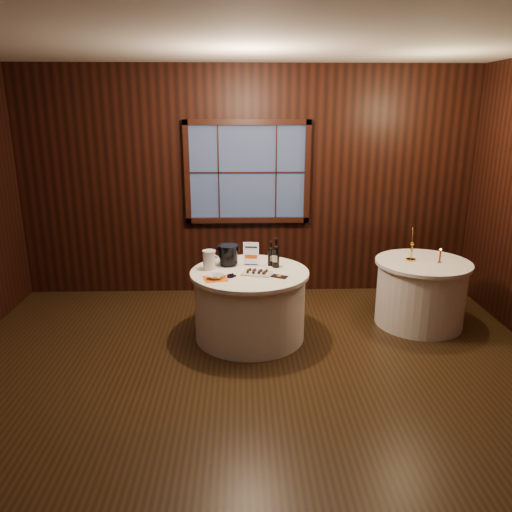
{
  "coord_description": "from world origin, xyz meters",
  "views": [
    {
      "loc": [
        -0.09,
        -4.1,
        2.45
      ],
      "look_at": [
        0.07,
        0.9,
        0.97
      ],
      "focal_mm": 35.0,
      "sensor_mm": 36.0,
      "label": 1
    }
  ],
  "objects_px": {
    "sign_stand": "(251,257)",
    "cracker_bowl": "(215,277)",
    "side_table": "(420,293)",
    "port_bottle_left": "(271,255)",
    "chocolate_box": "(279,277)",
    "glass_pitcher": "(209,260)",
    "ice_bucket": "(228,255)",
    "chocolate_plate": "(257,272)",
    "red_candle": "(440,257)",
    "main_table": "(250,304)",
    "grape_bunch": "(232,276)",
    "port_bottle_right": "(276,255)",
    "brass_candlestick": "(412,249)"
  },
  "relations": [
    {
      "from": "cracker_bowl",
      "to": "port_bottle_left",
      "type": "bearing_deg",
      "value": 36.33
    },
    {
      "from": "sign_stand",
      "to": "port_bottle_left",
      "type": "xyz_separation_m",
      "value": [
        0.22,
        0.0,
        0.03
      ]
    },
    {
      "from": "main_table",
      "to": "port_bottle_left",
      "type": "xyz_separation_m",
      "value": [
        0.24,
        0.2,
        0.5
      ]
    },
    {
      "from": "ice_bucket",
      "to": "glass_pitcher",
      "type": "distance_m",
      "value": 0.24
    },
    {
      "from": "chocolate_plate",
      "to": "chocolate_box",
      "type": "distance_m",
      "value": 0.25
    },
    {
      "from": "main_table",
      "to": "port_bottle_left",
      "type": "relative_size",
      "value": 4.6
    },
    {
      "from": "side_table",
      "to": "port_bottle_right",
      "type": "distance_m",
      "value": 1.8
    },
    {
      "from": "ice_bucket",
      "to": "grape_bunch",
      "type": "bearing_deg",
      "value": -84.39
    },
    {
      "from": "port_bottle_left",
      "to": "cracker_bowl",
      "type": "bearing_deg",
      "value": -168.5
    },
    {
      "from": "brass_candlestick",
      "to": "red_candle",
      "type": "xyz_separation_m",
      "value": [
        0.29,
        -0.1,
        -0.08
      ]
    },
    {
      "from": "chocolate_box",
      "to": "sign_stand",
      "type": "bearing_deg",
      "value": 151.94
    },
    {
      "from": "port_bottle_left",
      "to": "ice_bucket",
      "type": "bearing_deg",
      "value": 152.4
    },
    {
      "from": "main_table",
      "to": "ice_bucket",
      "type": "bearing_deg",
      "value": 136.65
    },
    {
      "from": "port_bottle_left",
      "to": "glass_pitcher",
      "type": "bearing_deg",
      "value": 164.73
    },
    {
      "from": "chocolate_plate",
      "to": "brass_candlestick",
      "type": "height_order",
      "value": "brass_candlestick"
    },
    {
      "from": "sign_stand",
      "to": "port_bottle_right",
      "type": "distance_m",
      "value": 0.28
    },
    {
      "from": "port_bottle_left",
      "to": "ice_bucket",
      "type": "distance_m",
      "value": 0.47
    },
    {
      "from": "chocolate_box",
      "to": "glass_pitcher",
      "type": "bearing_deg",
      "value": -174.65
    },
    {
      "from": "main_table",
      "to": "glass_pitcher",
      "type": "height_order",
      "value": "glass_pitcher"
    },
    {
      "from": "glass_pitcher",
      "to": "sign_stand",
      "type": "bearing_deg",
      "value": 24.34
    },
    {
      "from": "chocolate_plate",
      "to": "red_candle",
      "type": "distance_m",
      "value": 2.11
    },
    {
      "from": "port_bottle_right",
      "to": "chocolate_plate",
      "type": "bearing_deg",
      "value": -109.16
    },
    {
      "from": "port_bottle_left",
      "to": "ice_bucket",
      "type": "height_order",
      "value": "port_bottle_left"
    },
    {
      "from": "ice_bucket",
      "to": "grape_bunch",
      "type": "height_order",
      "value": "ice_bucket"
    },
    {
      "from": "glass_pitcher",
      "to": "cracker_bowl",
      "type": "distance_m",
      "value": 0.34
    },
    {
      "from": "port_bottle_right",
      "to": "chocolate_box",
      "type": "relative_size",
      "value": 2.03
    },
    {
      "from": "side_table",
      "to": "chocolate_box",
      "type": "xyz_separation_m",
      "value": [
        -1.7,
        -0.51,
        0.39
      ]
    },
    {
      "from": "sign_stand",
      "to": "chocolate_box",
      "type": "bearing_deg",
      "value": -50.14
    },
    {
      "from": "sign_stand",
      "to": "glass_pitcher",
      "type": "height_order",
      "value": "sign_stand"
    },
    {
      "from": "main_table",
      "to": "chocolate_plate",
      "type": "bearing_deg",
      "value": -52.92
    },
    {
      "from": "chocolate_box",
      "to": "glass_pitcher",
      "type": "distance_m",
      "value": 0.8
    },
    {
      "from": "side_table",
      "to": "port_bottle_left",
      "type": "height_order",
      "value": "port_bottle_left"
    },
    {
      "from": "sign_stand",
      "to": "cracker_bowl",
      "type": "relative_size",
      "value": 1.72
    },
    {
      "from": "glass_pitcher",
      "to": "red_candle",
      "type": "relative_size",
      "value": 1.23
    },
    {
      "from": "glass_pitcher",
      "to": "red_candle",
      "type": "height_order",
      "value": "glass_pitcher"
    },
    {
      "from": "side_table",
      "to": "chocolate_plate",
      "type": "height_order",
      "value": "chocolate_plate"
    },
    {
      "from": "ice_bucket",
      "to": "grape_bunch",
      "type": "relative_size",
      "value": 1.4
    },
    {
      "from": "side_table",
      "to": "cracker_bowl",
      "type": "height_order",
      "value": "cracker_bowl"
    },
    {
      "from": "main_table",
      "to": "sign_stand",
      "type": "bearing_deg",
      "value": 84.15
    },
    {
      "from": "side_table",
      "to": "red_candle",
      "type": "xyz_separation_m",
      "value": [
        0.16,
        -0.07,
        0.45
      ]
    },
    {
      "from": "chocolate_plate",
      "to": "glass_pitcher",
      "type": "xyz_separation_m",
      "value": [
        -0.51,
        0.19,
        0.09
      ]
    },
    {
      "from": "ice_bucket",
      "to": "red_candle",
      "type": "height_order",
      "value": "ice_bucket"
    },
    {
      "from": "side_table",
      "to": "port_bottle_left",
      "type": "xyz_separation_m",
      "value": [
        -1.76,
        -0.1,
        0.5
      ]
    },
    {
      "from": "sign_stand",
      "to": "chocolate_box",
      "type": "xyz_separation_m",
      "value": [
        0.28,
        -0.41,
        -0.09
      ]
    },
    {
      "from": "port_bottle_right",
      "to": "chocolate_box",
      "type": "xyz_separation_m",
      "value": [
        0.01,
        -0.34,
        -0.14
      ]
    },
    {
      "from": "brass_candlestick",
      "to": "main_table",
      "type": "bearing_deg",
      "value": -169.87
    },
    {
      "from": "chocolate_plate",
      "to": "glass_pitcher",
      "type": "distance_m",
      "value": 0.55
    },
    {
      "from": "ice_bucket",
      "to": "glass_pitcher",
      "type": "relative_size",
      "value": 1.1
    },
    {
      "from": "red_candle",
      "to": "main_table",
      "type": "bearing_deg",
      "value": -173.91
    },
    {
      "from": "chocolate_plate",
      "to": "glass_pitcher",
      "type": "height_order",
      "value": "glass_pitcher"
    }
  ]
}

